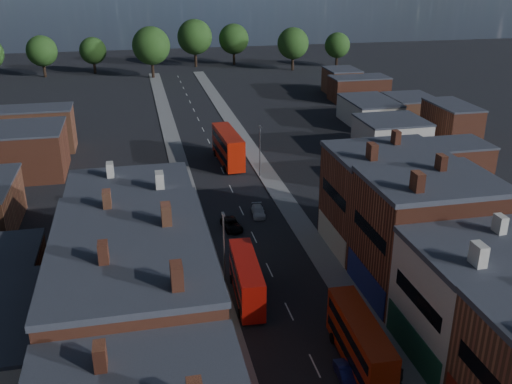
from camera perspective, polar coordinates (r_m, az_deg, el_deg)
name	(u,v)px	position (r m, az deg, el deg)	size (l,w,h in m)	color
pavement_west	(191,209)	(76.91, -6.51, -1.66)	(3.00, 200.00, 0.12)	gray
pavement_east	(285,201)	(79.04, 2.89, -0.86)	(3.00, 200.00, 0.12)	gray
lamp_post_2	(224,244)	(57.12, -3.23, -5.25)	(0.25, 0.70, 8.12)	slate
lamp_post_3	(260,148)	(86.23, 0.40, 4.46)	(0.25, 0.70, 8.12)	slate
bus_0	(246,278)	(56.07, -0.96, -8.63)	(2.84, 9.83, 4.20)	red
bus_1	(360,341)	(48.37, 10.35, -14.49)	(2.84, 10.34, 4.44)	#A22409
bus_2	(228,146)	(92.90, -2.82, 4.57)	(3.59, 12.48, 5.34)	#BA1A08
car_1	(346,374)	(47.94, 8.97, -17.55)	(1.19, 3.41, 1.12)	navy
car_2	(232,224)	(70.75, -2.44, -3.26)	(2.01, 4.35, 1.21)	black
car_3	(258,211)	(74.39, 0.23, -1.94)	(1.57, 3.87, 1.12)	silver
ped_3	(401,377)	(47.93, 14.31, -17.49)	(0.96, 0.44, 1.64)	#4F4D44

